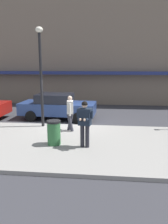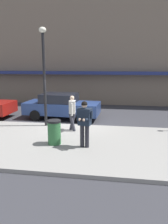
{
  "view_description": "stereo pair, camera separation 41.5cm",
  "coord_description": "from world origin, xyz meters",
  "px_view_note": "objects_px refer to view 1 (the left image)",
  "views": [
    {
      "loc": [
        1.99,
        -11.29,
        3.29
      ],
      "look_at": [
        1.17,
        -3.16,
        1.49
      ],
      "focal_mm": 35.0,
      "sensor_mm": 36.0,
      "label": 1
    },
    {
      "loc": [
        2.4,
        -11.23,
        3.29
      ],
      "look_at": [
        1.17,
        -3.16,
        1.49
      ],
      "focal_mm": 35.0,
      "sensor_mm": 36.0,
      "label": 2
    }
  ],
  "objects_px": {
    "parked_sedan_mid": "(57,106)",
    "pedestrian_in_light_coat": "(70,111)",
    "man_texting_on_phone": "(85,119)",
    "trash_bin": "(54,132)",
    "street_lamp_post": "(41,67)"
  },
  "relations": [
    {
      "from": "parked_sedan_mid",
      "to": "pedestrian_in_light_coat",
      "type": "xyz_separation_m",
      "value": [
        1.24,
        -2.77,
        0.32
      ]
    },
    {
      "from": "pedestrian_in_light_coat",
      "to": "trash_bin",
      "type": "relative_size",
      "value": 1.74
    },
    {
      "from": "street_lamp_post",
      "to": "pedestrian_in_light_coat",
      "type": "bearing_deg",
      "value": -22.8
    },
    {
      "from": "man_texting_on_phone",
      "to": "pedestrian_in_light_coat",
      "type": "height_order",
      "value": "man_texting_on_phone"
    },
    {
      "from": "pedestrian_in_light_coat",
      "to": "street_lamp_post",
      "type": "distance_m",
      "value": 2.63
    },
    {
      "from": "parked_sedan_mid",
      "to": "man_texting_on_phone",
      "type": "relative_size",
      "value": 2.55
    },
    {
      "from": "parked_sedan_mid",
      "to": "pedestrian_in_light_coat",
      "type": "distance_m",
      "value": 3.05
    },
    {
      "from": "man_texting_on_phone",
      "to": "parked_sedan_mid",
      "type": "bearing_deg",
      "value": 113.98
    },
    {
      "from": "parked_sedan_mid",
      "to": "pedestrian_in_light_coat",
      "type": "relative_size",
      "value": 2.71
    },
    {
      "from": "pedestrian_in_light_coat",
      "to": "street_lamp_post",
      "type": "height_order",
      "value": "street_lamp_post"
    },
    {
      "from": "pedestrian_in_light_coat",
      "to": "trash_bin",
      "type": "xyz_separation_m",
      "value": [
        -0.35,
        -1.88,
        -0.47
      ]
    },
    {
      "from": "parked_sedan_mid",
      "to": "street_lamp_post",
      "type": "relative_size",
      "value": 0.94
    },
    {
      "from": "parked_sedan_mid",
      "to": "man_texting_on_phone",
      "type": "xyz_separation_m",
      "value": [
        2.14,
        -4.81,
        0.46
      ]
    },
    {
      "from": "street_lamp_post",
      "to": "parked_sedan_mid",
      "type": "bearing_deg",
      "value": 82.08
    },
    {
      "from": "trash_bin",
      "to": "parked_sedan_mid",
      "type": "bearing_deg",
      "value": 100.9
    }
  ]
}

